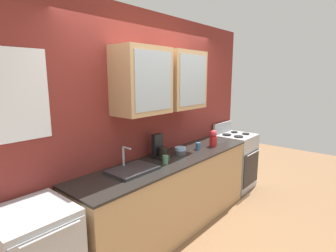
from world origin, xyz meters
name	(u,v)px	position (x,y,z in m)	size (l,w,h in m)	color
ground_plane	(172,228)	(0.00, 0.00, 0.00)	(10.00, 10.00, 0.00)	brown
back_wall_unit	(153,113)	(-0.01, 0.31, 1.47)	(4.19, 0.47, 2.69)	maroon
counter	(172,194)	(0.00, 0.00, 0.47)	(2.70, 0.64, 0.94)	tan
stove_range	(235,160)	(1.73, 0.00, 0.48)	(0.62, 0.62, 1.12)	#ADAFB5
sink_faucet	(133,169)	(-0.62, 0.04, 0.95)	(0.50, 0.35, 0.25)	#2D2D30
bowl_stack	(180,151)	(0.21, 0.04, 0.98)	(0.15, 0.15, 0.09)	#4C4C54
vase	(213,138)	(0.82, -0.08, 1.05)	(0.10, 0.10, 0.23)	#B21E1E
cup_near_sink	(166,160)	(-0.22, -0.08, 0.99)	(0.10, 0.07, 0.10)	#4C7F59
cup_near_bowls	(198,146)	(0.54, -0.02, 0.98)	(0.10, 0.07, 0.09)	#38608C
coffee_maker	(160,149)	(-0.08, 0.14, 1.04)	(0.17, 0.20, 0.29)	black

